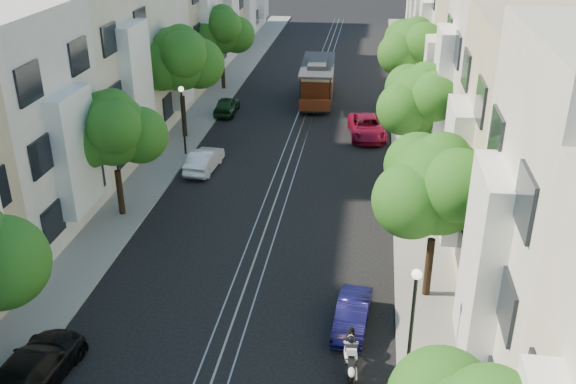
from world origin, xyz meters
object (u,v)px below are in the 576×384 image
at_px(tree_e_c, 423,101).
at_px(parked_car_w_far, 227,105).
at_px(tree_w_c, 180,60).
at_px(parked_car_w_near, 33,369).
at_px(tree_w_b, 113,131).
at_px(cable_car, 318,79).
at_px(lamp_east, 413,309).
at_px(sportbike_rider, 351,354).
at_px(parked_car_e_mid, 352,315).
at_px(lamp_west, 183,110).
at_px(parked_car_w_mid, 204,160).
at_px(tree_w_d, 222,32).
at_px(tree_e_d, 415,48).
at_px(tree_e_b, 439,188).
at_px(parked_car_e_far, 367,127).

relative_size(tree_e_c, parked_car_w_far, 1.84).
relative_size(tree_w_c, parked_car_w_near, 1.55).
relative_size(tree_w_b, cable_car, 0.82).
relative_size(tree_w_c, lamp_east, 1.71).
bearing_deg(sportbike_rider, lamp_east, -11.17).
bearing_deg(parked_car_e_mid, parked_car_w_far, 118.22).
xyz_separation_m(lamp_west, sportbike_rider, (10.75, -17.79, -2.11)).
xyz_separation_m(lamp_east, parked_car_w_far, (-11.90, 26.14, -2.24)).
relative_size(parked_car_e_mid, parked_car_w_near, 0.72).
xyz_separation_m(cable_car, parked_car_w_far, (-6.10, -3.81, -1.12)).
height_order(parked_car_w_mid, parked_car_w_far, parked_car_w_mid).
xyz_separation_m(lamp_east, cable_car, (-5.80, 29.95, -1.12)).
xyz_separation_m(parked_car_e_mid, parked_car_w_near, (-10.00, -4.48, 0.12)).
relative_size(tree_w_d, cable_car, 0.85).
distance_m(lamp_east, sportbike_rider, 2.81).
height_order(tree_w_d, lamp_east, tree_w_d).
relative_size(lamp_east, lamp_west, 1.00).
relative_size(tree_w_b, parked_car_w_near, 1.37).
xyz_separation_m(tree_e_c, sportbike_rider, (-2.81, -15.76, -3.86)).
xyz_separation_m(tree_e_c, tree_e_d, (0.00, 11.00, 0.27)).
xyz_separation_m(tree_e_b, tree_e_d, (0.00, 22.00, 0.13)).
bearing_deg(tree_e_d, lamp_east, -92.04).
height_order(tree_e_d, parked_car_w_far, tree_e_d).
height_order(tree_e_d, parked_car_e_mid, tree_e_d).
xyz_separation_m(tree_w_c, tree_w_d, (-0.00, 11.00, -0.47)).
bearing_deg(tree_w_d, cable_car, -14.82).
bearing_deg(tree_e_c, cable_car, 115.81).
relative_size(parked_car_e_far, parked_car_w_near, 1.02).
distance_m(tree_w_d, sportbike_rider, 34.03).
xyz_separation_m(tree_w_b, parked_car_e_far, (11.54, 12.77, -3.75)).
bearing_deg(parked_car_w_far, parked_car_w_near, 88.92).
xyz_separation_m(tree_e_b, parked_car_w_far, (-12.86, 21.17, -4.13)).
distance_m(tree_e_b, parked_car_w_far, 25.11).
distance_m(tree_w_d, parked_car_w_near, 34.10).
distance_m(tree_w_d, parked_car_w_mid, 16.62).
height_order(tree_e_c, sportbike_rider, tree_e_c).
xyz_separation_m(lamp_east, parked_car_w_near, (-11.90, -1.86, -2.18)).
bearing_deg(parked_car_e_far, lamp_east, -93.10).
xyz_separation_m(tree_e_c, parked_car_e_mid, (-2.86, -13.36, -4.06)).
height_order(tree_e_b, tree_w_d, tree_e_b).
distance_m(lamp_west, parked_car_e_far, 11.91).
xyz_separation_m(lamp_west, parked_car_e_mid, (10.70, -15.38, -2.30)).
bearing_deg(tree_e_c, parked_car_w_far, 141.67).
xyz_separation_m(tree_e_c, tree_w_c, (-14.40, 5.00, 0.47)).
distance_m(tree_e_c, tree_e_d, 11.00).
height_order(tree_e_c, lamp_east, tree_e_c).
bearing_deg(tree_w_c, tree_w_b, -90.00).
xyz_separation_m(tree_e_c, parked_car_w_mid, (-11.88, 0.06, -3.98)).
height_order(tree_w_c, cable_car, tree_w_c).
relative_size(tree_w_c, lamp_west, 1.71).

